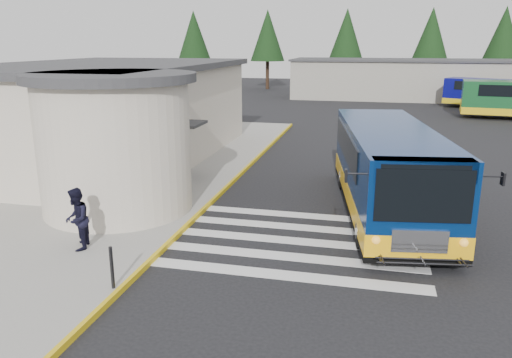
% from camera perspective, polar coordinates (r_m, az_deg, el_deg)
% --- Properties ---
extents(ground, '(140.00, 140.00, 0.00)m').
position_cam_1_polar(ground, '(16.29, 6.28, -6.13)').
color(ground, black).
rests_on(ground, ground).
extents(sidewalk, '(10.00, 34.00, 0.15)m').
position_cam_1_polar(sidewalk, '(22.65, -15.57, -0.23)').
color(sidewalk, gray).
rests_on(sidewalk, ground).
extents(curb_strip, '(0.12, 34.00, 0.16)m').
position_cam_1_polar(curb_strip, '(20.77, -3.48, -1.07)').
color(curb_strip, gold).
rests_on(curb_strip, ground).
extents(station_building, '(12.70, 18.70, 4.80)m').
position_cam_1_polar(station_building, '(25.53, -16.53, 7.13)').
color(station_building, beige).
rests_on(station_building, ground).
extents(crosswalk, '(8.00, 5.35, 0.01)m').
position_cam_1_polar(crosswalk, '(15.61, 4.08, -7.03)').
color(crosswalk, silver).
rests_on(crosswalk, ground).
extents(depot_building, '(26.40, 8.40, 4.20)m').
position_cam_1_polar(depot_building, '(57.36, 17.77, 10.81)').
color(depot_building, gray).
rests_on(depot_building, ground).
extents(tree_line, '(58.40, 4.40, 10.00)m').
position_cam_1_polar(tree_line, '(65.24, 17.87, 15.38)').
color(tree_line, black).
rests_on(tree_line, ground).
extents(transit_bus, '(4.85, 11.18, 3.07)m').
position_cam_1_polar(transit_bus, '(18.24, 14.81, 0.64)').
color(transit_bus, '#072054').
rests_on(transit_bus, ground).
extents(pedestrian_a, '(0.51, 0.66, 1.61)m').
position_cam_1_polar(pedestrian_a, '(16.74, -14.91, -2.51)').
color(pedestrian_a, black).
rests_on(pedestrian_a, sidewalk).
extents(pedestrian_b, '(0.95, 1.06, 1.82)m').
position_cam_1_polar(pedestrian_b, '(15.19, -19.82, -4.34)').
color(pedestrian_b, black).
rests_on(pedestrian_b, sidewalk).
extents(bollard, '(0.09, 0.09, 1.08)m').
position_cam_1_polar(bollard, '(12.71, -16.15, -9.70)').
color(bollard, black).
rests_on(bollard, sidewalk).
extents(far_bus_a, '(9.18, 6.32, 2.32)m').
position_cam_1_polar(far_bus_a, '(50.87, 25.86, 8.85)').
color(far_bus_a, '#080964').
rests_on(far_bus_a, ground).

